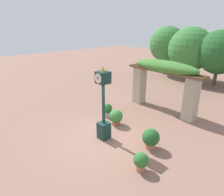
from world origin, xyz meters
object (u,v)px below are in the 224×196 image
pedestal_clock (103,108)px  potted_plant_near_right (107,110)px  potted_plant_far_left (141,161)px  potted_plant_near_left (116,117)px  potted_plant_far_right (151,138)px

pedestal_clock → potted_plant_near_right: pedestal_clock is taller
pedestal_clock → potted_plant_far_left: size_ratio=4.71×
pedestal_clock → potted_plant_far_left: 2.82m
potted_plant_near_left → potted_plant_far_right: potted_plant_far_right is taller
potted_plant_near_right → pedestal_clock: bearing=-44.7°
potted_plant_near_left → potted_plant_far_left: potted_plant_near_left is taller
pedestal_clock → potted_plant_far_right: pedestal_clock is taller
pedestal_clock → potted_plant_near_right: bearing=135.3°
potted_plant_far_left → potted_plant_near_left: bearing=151.5°
pedestal_clock → potted_plant_far_right: bearing=26.5°
potted_plant_far_left → potted_plant_far_right: size_ratio=0.81×
pedestal_clock → potted_plant_near_right: 2.54m
potted_plant_near_right → potted_plant_far_left: (4.19, -2.01, -0.01)m
pedestal_clock → potted_plant_far_left: (2.56, -0.40, -1.11)m
pedestal_clock → potted_plant_near_left: 1.79m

